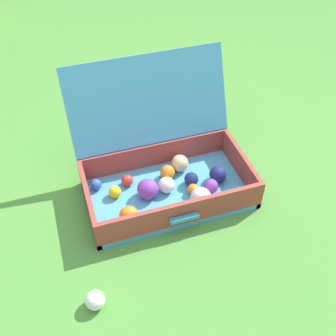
{
  "coord_description": "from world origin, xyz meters",
  "views": [
    {
      "loc": [
        -0.26,
        -1.04,
        1.25
      ],
      "look_at": [
        0.09,
        0.04,
        0.15
      ],
      "focal_mm": 44.25,
      "sensor_mm": 36.0,
      "label": 1
    }
  ],
  "objects": [
    {
      "name": "ground_plane",
      "position": [
        0.0,
        0.0,
        0.0
      ],
      "size": [
        16.0,
        16.0,
        0.0
      ],
      "primitive_type": "plane",
      "color": "#4C8C38"
    },
    {
      "name": "stray_ball_on_grass",
      "position": [
        -0.28,
        -0.34,
        0.03
      ],
      "size": [
        0.06,
        0.06,
        0.06
      ],
      "primitive_type": "sphere",
      "color": "white",
      "rests_on": "ground"
    },
    {
      "name": "open_suitcase",
      "position": [
        0.09,
        0.1,
        0.11
      ],
      "size": [
        0.65,
        0.54,
        0.47
      ],
      "color": "#4799C6",
      "rests_on": "ground"
    }
  ]
}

